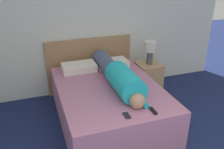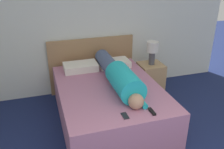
{
  "view_description": "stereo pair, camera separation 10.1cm",
  "coord_description": "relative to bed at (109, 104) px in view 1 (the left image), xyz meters",
  "views": [
    {
      "loc": [
        -1.0,
        -0.32,
        2.22
      ],
      "look_at": [
        -0.01,
        2.54,
        0.84
      ],
      "focal_mm": 40.0,
      "sensor_mm": 36.0,
      "label": 1
    },
    {
      "loc": [
        -0.91,
        -0.35,
        2.22
      ],
      "look_at": [
        -0.01,
        2.54,
        0.84
      ],
      "focal_mm": 40.0,
      "sensor_mm": 36.0,
      "label": 2
    }
  ],
  "objects": [
    {
      "name": "tv_remote",
      "position": [
        0.29,
        -0.79,
        0.31
      ],
      "size": [
        0.04,
        0.15,
        0.02
      ],
      "color": "black",
      "rests_on": "bed"
    },
    {
      "name": "table_lamp",
      "position": [
        0.97,
        0.63,
        0.54
      ],
      "size": [
        0.2,
        0.2,
        0.41
      ],
      "color": "#4C4C51",
      "rests_on": "nightstand"
    },
    {
      "name": "pillow_near_headboard",
      "position": [
        -0.28,
        0.7,
        0.35
      ],
      "size": [
        0.54,
        0.33,
        0.11
      ],
      "color": "silver",
      "rests_on": "bed"
    },
    {
      "name": "wall_back",
      "position": [
        0.01,
        1.15,
        1.01
      ],
      "size": [
        5.2,
        0.06,
        2.6
      ],
      "color": "silver",
      "rests_on": "ground_plane"
    },
    {
      "name": "bed",
      "position": [
        0.0,
        0.0,
        0.0
      ],
      "size": [
        1.42,
        1.92,
        0.59
      ],
      "color": "#B2708E",
      "rests_on": "ground_plane"
    },
    {
      "name": "pillow_second",
      "position": [
        0.3,
        0.7,
        0.34
      ],
      "size": [
        0.51,
        0.33,
        0.1
      ],
      "color": "silver",
      "rests_on": "bed"
    },
    {
      "name": "person_lying",
      "position": [
        0.14,
        -0.01,
        0.44
      ],
      "size": [
        0.34,
        1.66,
        0.34
      ],
      "color": "tan",
      "rests_on": "bed"
    },
    {
      "name": "nightstand",
      "position": [
        0.97,
        0.63,
        -0.01
      ],
      "size": [
        0.42,
        0.4,
        0.57
      ],
      "color": "tan",
      "rests_on": "ground_plane"
    },
    {
      "name": "cell_phone",
      "position": [
        -0.04,
        -0.77,
        0.3
      ],
      "size": [
        0.06,
        0.13,
        0.01
      ],
      "color": "black",
      "rests_on": "bed"
    },
    {
      "name": "headboard",
      "position": [
        0.0,
        1.08,
        0.2
      ],
      "size": [
        1.54,
        0.04,
        1.0
      ],
      "color": "#A37A51",
      "rests_on": "ground_plane"
    }
  ]
}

